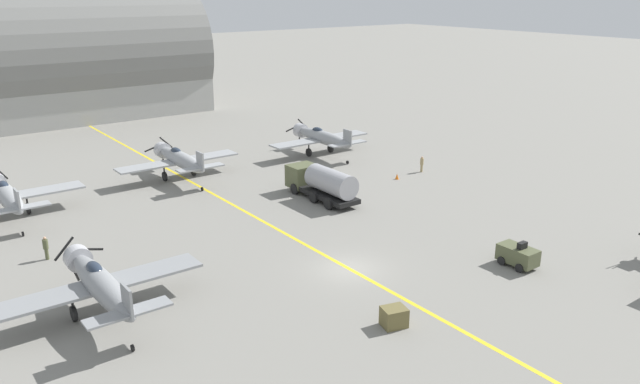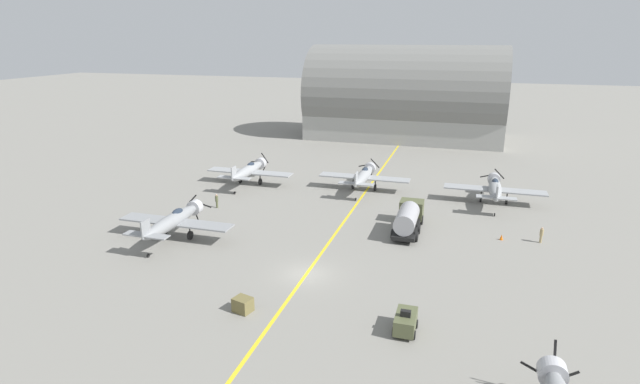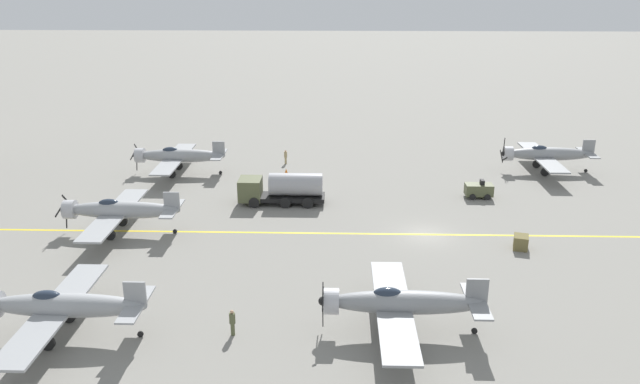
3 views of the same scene
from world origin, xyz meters
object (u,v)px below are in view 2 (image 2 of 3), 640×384
Objects in this scene: airplane_far_center at (364,176)px; tow_tractor at (406,322)px; ground_crew_inspecting at (217,200)px; hangar at (405,101)px; airplane_far_right at (495,188)px; traffic_cone at (501,237)px; ground_crew_walking at (541,234)px; supply_crate_by_tanker at (243,305)px; airplane_far_left at (249,171)px; airplane_mid_left at (174,220)px; fuel_tanker at (408,217)px.

airplane_far_center reaches higher than tow_tractor.
ground_crew_inspecting is at bearing 141.57° from tow_tractor.
airplane_far_right is at bearing -67.49° from hangar.
traffic_cone is at bearing -71.84° from hangar.
ground_crew_walking is at bearing -68.02° from hangar.
ground_crew_walking is (10.82, 19.58, 0.09)m from tow_tractor.
tow_tractor is 11.95m from supply_crate_by_tanker.
airplane_far_left is at bearing 177.24° from airplane_far_center.
supply_crate_by_tanker is at bearing -103.49° from airplane_far_center.
ground_crew_inspecting is at bearing 179.60° from ground_crew_walking.
airplane_far_left reaches higher than supply_crate_by_tanker.
ground_crew_inspecting is (-0.57, 9.91, -1.10)m from airplane_mid_left.
airplane_far_left is at bearing 161.89° from traffic_cone.
airplane_far_center is at bearing 170.62° from airplane_far_right.
airplane_far_left is 1.50× the size of fuel_tanker.
traffic_cone is at bearing -1.07° from ground_crew_inspecting.
airplane_far_center is at bearing 86.07° from supply_crate_by_tanker.
airplane_far_left is at bearing 154.66° from fuel_tanker.
airplane_mid_left is 21.82× the size of traffic_cone.
tow_tractor is 1.98× the size of supply_crate_by_tanker.
airplane_far_left is at bearing -111.61° from hangar.
ground_crew_walking is 2.94× the size of traffic_cone.
ground_crew_walking is (36.18, -10.28, -1.13)m from airplane_far_left.
airplane_mid_left is 36.55m from ground_crew_walking.
airplane_far_left reaches higher than fuel_tanker.
airplane_mid_left is at bearing -164.66° from ground_crew_walking.
airplane_far_left is (-15.67, -1.87, 0.00)m from airplane_far_center.
hangar reaches higher than tow_tractor.
airplane_far_center is 32.62m from supply_crate_by_tanker.
fuel_tanker is at bearing 23.36° from airplane_mid_left.
airplane_far_center is 1.00× the size of airplane_far_right.
airplane_far_right is 21.82× the size of traffic_cone.
hangar is at bearing 98.10° from fuel_tanker.
ground_crew_inspecting is (0.38, -10.03, -1.10)m from airplane_far_left.
airplane_far_right is 14.94m from fuel_tanker.
hangar reaches higher than supply_crate_by_tanker.
supply_crate_by_tanker is at bearing -138.16° from ground_crew_walking.
hangar reaches higher than airplane_far_center.
tow_tractor is 1.55× the size of ground_crew_inspecting.
traffic_cone is 0.01× the size of hangar.
fuel_tanker is 51.86m from hangar.
airplane_far_left is 9.13× the size of supply_crate_by_tanker.
tow_tractor is at bearing -38.43° from ground_crew_inspecting.
airplane_mid_left reaches higher than traffic_cone.
ground_crew_inspecting is (-22.76, 0.93, -0.59)m from fuel_tanker.
airplane_mid_left is 26.38m from tow_tractor.
airplane_far_left is 43.41m from hangar.
hangar reaches higher than fuel_tanker.
ground_crew_walking is 0.97× the size of ground_crew_inspecting.
hangar is at bearing 106.12° from airplane_far_right.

